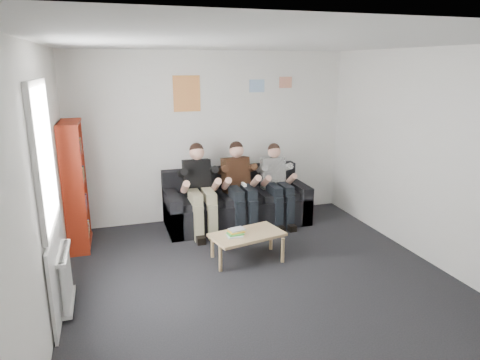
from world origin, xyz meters
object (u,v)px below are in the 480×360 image
object	(u,v)px
coffee_table	(247,237)
person_left	(200,190)
person_right	(277,184)
sofa	(236,204)
person_middle	(240,186)
bookshelf	(76,186)

from	to	relation	value
coffee_table	person_left	distance (m)	1.25
coffee_table	person_right	bearing A→B (deg)	52.26
coffee_table	person_left	bearing A→B (deg)	107.81
person_left	coffee_table	bearing A→B (deg)	-71.42
sofa	person_right	size ratio (longest dim) A/B	1.75
coffee_table	person_middle	bearing A→B (deg)	77.17
coffee_table	person_left	size ratio (longest dim) A/B	0.69
sofa	person_left	distance (m)	0.75
coffee_table	person_right	world-z (taller)	person_right
sofa	coffee_table	size ratio (longest dim) A/B	2.42
bookshelf	person_right	bearing A→B (deg)	1.35
person_right	coffee_table	bearing A→B (deg)	-121.51
coffee_table	person_middle	world-z (taller)	person_middle
sofa	person_middle	bearing A→B (deg)	-90.00
person_left	person_middle	world-z (taller)	person_left
bookshelf	person_left	world-z (taller)	bookshelf
person_left	person_right	size ratio (longest dim) A/B	1.06
sofa	person_middle	distance (m)	0.41
person_left	person_right	bearing A→B (deg)	0.96
coffee_table	person_right	distance (m)	1.48
person_left	sofa	bearing A→B (deg)	18.80
bookshelf	person_middle	bearing A→B (deg)	1.18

